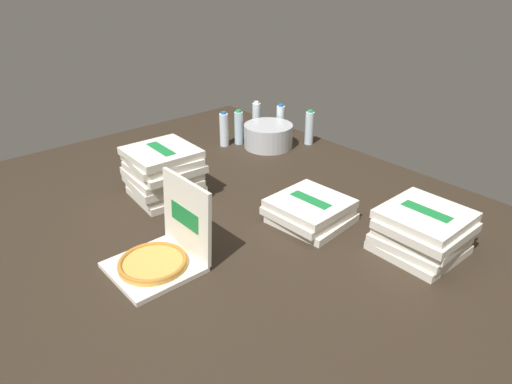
% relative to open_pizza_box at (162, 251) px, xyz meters
% --- Properties ---
extents(ground_plane, '(3.20, 2.40, 0.02)m').
position_rel_open_pizza_box_xyz_m(ground_plane, '(-0.07, 0.47, -0.08)').
color(ground_plane, '#2D2319').
extents(open_pizza_box, '(0.34, 0.37, 0.36)m').
position_rel_open_pizza_box_xyz_m(open_pizza_box, '(0.00, 0.00, 0.00)').
color(open_pizza_box, silver).
rests_on(open_pizza_box, ground_plane).
extents(pizza_stack_right_far, '(0.39, 0.39, 0.28)m').
position_rel_open_pizza_box_xyz_m(pizza_stack_right_far, '(-0.55, 0.34, 0.07)').
color(pizza_stack_right_far, silver).
rests_on(pizza_stack_right_far, ground_plane).
extents(pizza_stack_left_near, '(0.36, 0.37, 0.20)m').
position_rel_open_pizza_box_xyz_m(pizza_stack_left_near, '(0.66, 0.93, 0.03)').
color(pizza_stack_left_near, silver).
rests_on(pizza_stack_left_near, ground_plane).
extents(pizza_stack_left_far, '(0.38, 0.38, 0.12)m').
position_rel_open_pizza_box_xyz_m(pizza_stack_left_far, '(0.16, 0.74, -0.01)').
color(pizza_stack_left_far, silver).
rests_on(pizza_stack_left_far, ground_plane).
extents(ice_bucket, '(0.33, 0.33, 0.16)m').
position_rel_open_pizza_box_xyz_m(ice_bucket, '(-0.72, 1.27, 0.01)').
color(ice_bucket, '#B7BABF').
rests_on(ice_bucket, ground_plane).
extents(water_bottle_0, '(0.06, 0.06, 0.24)m').
position_rel_open_pizza_box_xyz_m(water_bottle_0, '(-0.90, 1.15, 0.05)').
color(water_bottle_0, silver).
rests_on(water_bottle_0, ground_plane).
extents(water_bottle_1, '(0.06, 0.06, 0.24)m').
position_rel_open_pizza_box_xyz_m(water_bottle_1, '(-0.81, 1.47, 0.05)').
color(water_bottle_1, white).
rests_on(water_bottle_1, ground_plane).
extents(water_bottle_2, '(0.06, 0.06, 0.24)m').
position_rel_open_pizza_box_xyz_m(water_bottle_2, '(-0.58, 1.52, 0.05)').
color(water_bottle_2, silver).
rests_on(water_bottle_2, ground_plane).
extents(water_bottle_3, '(0.06, 0.06, 0.24)m').
position_rel_open_pizza_box_xyz_m(water_bottle_3, '(-0.94, 1.05, 0.05)').
color(water_bottle_3, white).
rests_on(water_bottle_3, ground_plane).
extents(water_bottle_4, '(0.06, 0.06, 0.24)m').
position_rel_open_pizza_box_xyz_m(water_bottle_4, '(-0.98, 1.39, 0.05)').
color(water_bottle_4, white).
rests_on(water_bottle_4, ground_plane).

